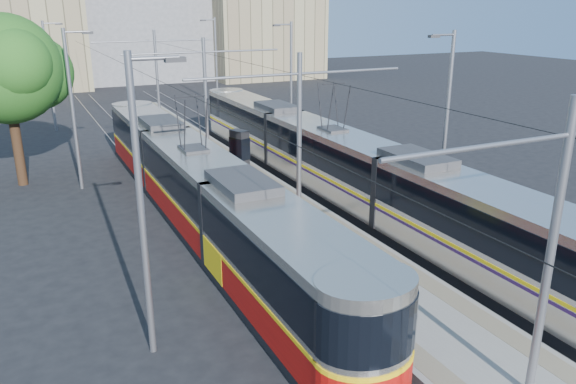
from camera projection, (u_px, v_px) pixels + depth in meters
ground at (420, 322)px, 16.75m from camera, size 160.00×160.00×0.00m
platform at (226, 173)px, 31.22m from camera, size 4.00×50.00×0.30m
tactile_strip_left at (200, 173)px, 30.57m from camera, size 0.70×50.00×0.01m
tactile_strip_right at (250, 167)px, 31.77m from camera, size 0.70×50.00×0.01m
rails at (226, 175)px, 31.27m from camera, size 8.71×70.00×0.03m
tram_left at (195, 186)px, 23.77m from camera, size 2.43×27.85×5.50m
tram_right at (332, 159)px, 27.48m from camera, size 2.43×32.13×5.50m
catenary at (242, 102)px, 27.42m from camera, size 9.20×70.00×7.00m
street_lamps at (200, 91)px, 33.37m from camera, size 15.18×38.22×8.00m
shelter at (240, 150)px, 30.71m from camera, size 0.95×1.19×2.28m
tree at (14, 70)px, 28.17m from camera, size 6.01×5.56×8.73m
building_left at (4, 24)px, 61.62m from camera, size 16.32×12.24×14.24m
building_centre at (143, 17)px, 71.50m from camera, size 18.36×14.28×15.27m
building_right at (262, 28)px, 72.58m from camera, size 14.28×10.20×12.68m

